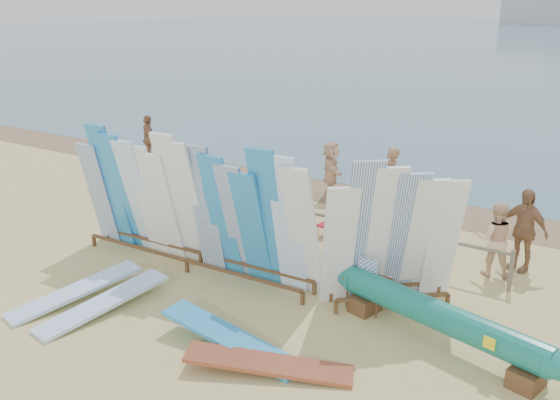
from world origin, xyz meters
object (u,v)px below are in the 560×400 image
Objects in this scene: beach_chair_right at (331,227)px; beachgoer_5 at (331,170)px; side_surfboard_rack at (392,240)px; flat_board_d at (231,349)px; flat_board_a at (104,311)px; beach_chair_left at (266,213)px; flat_board_b at (76,299)px; main_surfboard_rack at (191,209)px; flat_board_c at (269,371)px; beachgoer_4 at (300,200)px; beachgoer_extra_1 at (149,139)px; beachgoer_6 at (360,212)px; beachgoer_8 at (495,239)px; beachgoer_1 at (169,161)px; outrigger_canoe at (439,317)px; vendor_table at (367,292)px; beachgoer_10 at (523,230)px; stroller at (373,221)px; beachgoer_7 at (390,180)px.

beachgoer_5 is at bearing 125.65° from beach_chair_right.
side_surfboard_rack reaches higher than beachgoer_5.
flat_board_d reaches higher than flat_board_a.
flat_board_b is at bearing -80.49° from beach_chair_left.
flat_board_c is (3.57, -2.38, -1.39)m from main_surfboard_rack.
beachgoer_4 is (0.68, 3.45, -0.63)m from main_surfboard_rack.
beach_chair_left is 0.50× the size of beachgoer_extra_1.
beach_chair_left is 1.10m from beachgoer_4.
beachgoer_6 is (-0.20, 5.49, 0.80)m from flat_board_d.
flat_board_d is at bearing 53.94° from flat_board_c.
main_surfboard_rack reaches higher than beach_chair_left.
beachgoer_1 is (-10.29, 1.07, 0.06)m from beachgoer_8.
beachgoer_4 is (1.70, 5.86, 0.77)m from flat_board_b.
outrigger_canoe is 11.14m from beachgoer_1.
flat_board_c is at bearing 14.48° from flat_board_b.
outrigger_canoe is at bearing -74.77° from side_surfboard_rack.
vendor_table is 12.90m from beachgoer_extra_1.
beach_chair_right is 0.45× the size of beachgoer_10.
main_surfboard_rack reaches higher than beachgoer_10.
flat_board_a is 1.64× the size of beachgoer_8.
beachgoer_5 is 5.14m from beachgoer_1.
outrigger_canoe is at bearing -53.75° from flat_board_d.
beachgoer_5 reaches higher than beach_chair_right.
beachgoer_4 is at bearing 77.25° from main_surfboard_rack.
beachgoer_5 is (-2.51, 8.37, 0.87)m from flat_board_d.
stroller is at bearing 100.23° from beachgoer_6.
beachgoer_extra_1 is at bearing 51.74° from flat_board_d.
stroller is at bearing 76.06° from flat_board_a.
flat_board_d is at bearing -65.59° from beachgoer_6.
outrigger_canoe is 3.04m from flat_board_c.
outrigger_canoe is 3.51× the size of beachgoer_8.
beachgoer_4 reaches higher than outrigger_canoe.
vendor_table is 0.39× the size of flat_board_b.
beachgoer_1 is (-5.30, 0.84, 0.12)m from beachgoer_4.
outrigger_canoe is at bearing 23.81° from beachgoer_7.
flat_board_d is 1.64× the size of beachgoer_8.
vendor_table is 4.56m from beachgoer_4.
beachgoer_8 is (3.01, 5.41, 0.83)m from flat_board_d.
flat_board_a is at bearing 176.19° from side_surfboard_rack.
outrigger_canoe is (1.28, -0.92, -0.82)m from side_surfboard_rack.
beach_chair_right is at bearing 61.83° from main_surfboard_rack.
main_surfboard_rack is at bearing -166.73° from outrigger_canoe.
beach_chair_left is 5.99m from beachgoer_8.
side_surfboard_rack reaches higher than beachgoer_8.
beachgoer_7 is (1.48, 2.44, 0.17)m from beachgoer_4.
side_surfboard_rack reaches higher than vendor_table.
beachgoer_4 reaches higher than vendor_table.
side_surfboard_rack reaches higher than beachgoer_10.
stroller is 3.57m from beachgoer_10.
beachgoer_8 is (1.37, 2.48, -0.53)m from side_surfboard_rack.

